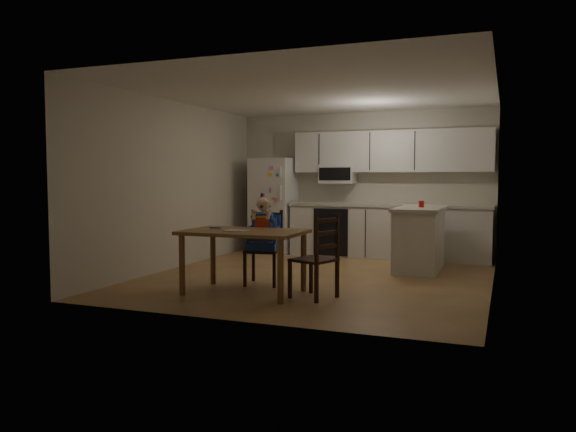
% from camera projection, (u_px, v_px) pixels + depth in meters
% --- Properties ---
extents(room, '(4.52, 5.01, 2.51)m').
position_uv_depth(room, '(328.00, 185.00, 8.02)').
color(room, olive).
rests_on(room, ground).
extents(refrigerator, '(0.72, 0.70, 1.70)m').
position_uv_depth(refrigerator, '(274.00, 206.00, 10.16)').
color(refrigerator, silver).
rests_on(refrigerator, ground).
extents(kitchen_run, '(3.37, 0.62, 2.15)m').
position_uv_depth(kitchen_run, '(387.00, 206.00, 9.50)').
color(kitchen_run, silver).
rests_on(kitchen_run, ground).
extents(kitchen_island, '(0.66, 1.25, 0.92)m').
position_uv_depth(kitchen_island, '(419.00, 239.00, 8.19)').
color(kitchen_island, silver).
rests_on(kitchen_island, ground).
extents(red_cup, '(0.08, 0.08, 0.10)m').
position_uv_depth(red_cup, '(421.00, 204.00, 8.20)').
color(red_cup, red).
rests_on(red_cup, kitchen_island).
extents(dining_table, '(1.39, 0.89, 0.74)m').
position_uv_depth(dining_table, '(244.00, 239.00, 6.57)').
color(dining_table, brown).
rests_on(dining_table, ground).
extents(napkin, '(0.26, 0.22, 0.01)m').
position_uv_depth(napkin, '(236.00, 231.00, 6.49)').
color(napkin, '#ABABB0').
rests_on(napkin, dining_table).
extents(toddler_spoon, '(0.12, 0.06, 0.02)m').
position_uv_depth(toddler_spoon, '(214.00, 228.00, 6.82)').
color(toddler_spoon, blue).
rests_on(toddler_spoon, dining_table).
extents(chair_booster, '(0.47, 0.47, 1.11)m').
position_uv_depth(chair_booster, '(264.00, 232.00, 7.15)').
color(chair_booster, black).
rests_on(chair_booster, ground).
extents(chair_side, '(0.54, 0.54, 0.95)m').
position_uv_depth(chair_side, '(320.00, 252.00, 6.26)').
color(chair_side, black).
rests_on(chair_side, ground).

